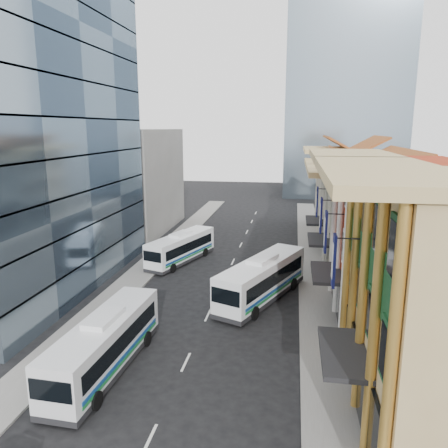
% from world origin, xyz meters
% --- Properties ---
extents(sidewalk_right, '(3.00, 90.00, 0.15)m').
position_xyz_m(sidewalk_right, '(8.50, 22.00, 0.07)').
color(sidewalk_right, slate).
rests_on(sidewalk_right, ground).
extents(sidewalk_left, '(3.00, 90.00, 0.15)m').
position_xyz_m(sidewalk_left, '(-8.50, 22.00, 0.07)').
color(sidewalk_left, slate).
rests_on(sidewalk_left, ground).
extents(shophouse_red, '(8.00, 10.00, 12.00)m').
position_xyz_m(shophouse_red, '(14.00, 17.00, 6.00)').
color(shophouse_red, '#A62E12').
rests_on(shophouse_red, ground).
extents(shophouse_cream_near, '(8.00, 9.00, 10.00)m').
position_xyz_m(shophouse_cream_near, '(14.00, 26.50, 5.00)').
color(shophouse_cream_near, beige).
rests_on(shophouse_cream_near, ground).
extents(shophouse_cream_mid, '(8.00, 9.00, 10.00)m').
position_xyz_m(shophouse_cream_mid, '(14.00, 35.50, 5.00)').
color(shophouse_cream_mid, beige).
rests_on(shophouse_cream_mid, ground).
extents(shophouse_cream_far, '(8.00, 12.00, 11.00)m').
position_xyz_m(shophouse_cream_far, '(14.00, 46.00, 5.50)').
color(shophouse_cream_far, beige).
rests_on(shophouse_cream_far, ground).
extents(office_tower, '(12.00, 26.00, 30.00)m').
position_xyz_m(office_tower, '(-17.00, 19.00, 15.00)').
color(office_tower, '#3D4E61').
rests_on(office_tower, ground).
extents(office_block_far, '(10.00, 18.00, 14.00)m').
position_xyz_m(office_block_far, '(-16.00, 42.00, 7.00)').
color(office_block_far, gray).
rests_on(office_block_far, ground).
extents(bus_left_near, '(3.14, 11.15, 3.54)m').
position_xyz_m(bus_left_near, '(-4.49, 6.41, 1.77)').
color(bus_left_near, silver).
rests_on(bus_left_near, ground).
extents(bus_left_far, '(5.57, 10.53, 3.30)m').
position_xyz_m(bus_left_far, '(-5.50, 28.06, 1.65)').
color(bus_left_far, white).
rests_on(bus_left_far, ground).
extents(bus_right, '(7.13, 11.99, 3.80)m').
position_xyz_m(bus_right, '(3.90, 18.86, 1.90)').
color(bus_right, white).
rests_on(bus_right, ground).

